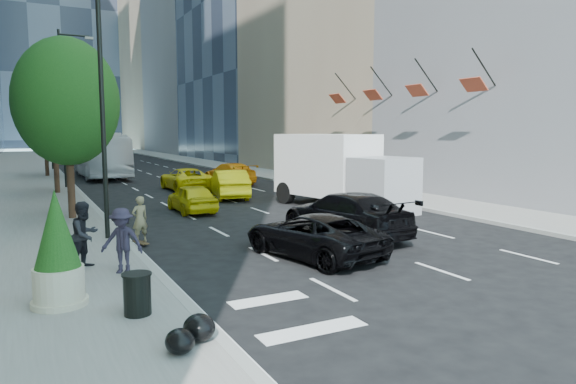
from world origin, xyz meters
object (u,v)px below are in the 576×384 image
black_sedan_mercedes (345,215)px  trash_can (137,295)px  box_truck (340,171)px  black_sedan_lincoln (313,235)px  planter_shrub (57,251)px  skateboarder (140,222)px  city_bus (100,155)px

black_sedan_mercedes → trash_can: size_ratio=6.96×
black_sedan_mercedes → box_truck: size_ratio=0.70×
black_sedan_lincoln → box_truck: size_ratio=0.60×
black_sedan_lincoln → box_truck: 10.24m
black_sedan_lincoln → planter_shrub: planter_shrub is taller
skateboarder → city_bus: size_ratio=0.12×
box_truck → trash_can: (-12.00, -11.06, -1.29)m
black_sedan_mercedes → planter_shrub: (-9.61, -3.68, 0.50)m
black_sedan_mercedes → skateboarder: bearing=-21.5°
city_bus → box_truck: (8.13, -23.85, 0.02)m
black_sedan_mercedes → city_bus: bearing=-86.8°
city_bus → planter_shrub: bearing=-98.6°
black_sedan_mercedes → trash_can: 9.67m
black_sedan_lincoln → trash_can: black_sedan_lincoln is taller
city_bus → trash_can: 35.15m
skateboarder → planter_shrub: size_ratio=0.63×
skateboarder → city_bus: bearing=-111.3°
skateboarder → trash_can: skateboarder is taller
black_sedan_mercedes → trash_can: (-8.27, -5.00, -0.26)m
black_sedan_mercedes → trash_can: bearing=26.0°
black_sedan_lincoln → city_bus: 31.98m
skateboarder → city_bus: 28.03m
box_truck → trash_can: bearing=-148.6°
black_sedan_lincoln → city_bus: (-1.91, 31.91, 1.15)m
city_bus → box_truck: size_ratio=1.64×
city_bus → trash_can: bearing=-96.1°
black_sedan_mercedes → planter_shrub: 10.30m
black_sedan_lincoln → trash_can: (-5.78, -3.00, -0.11)m
planter_shrub → box_truck: bearing=36.1°
black_sedan_mercedes → city_bus: size_ratio=0.43×
skateboarder → black_sedan_mercedes: 7.09m
city_bus → box_truck: 25.20m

